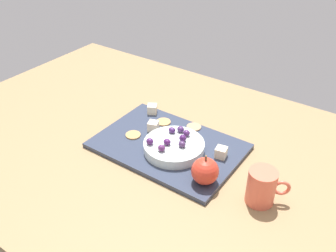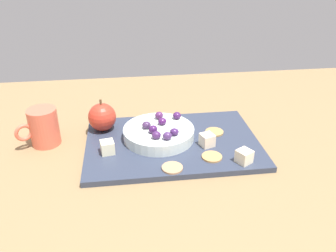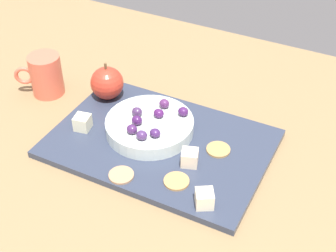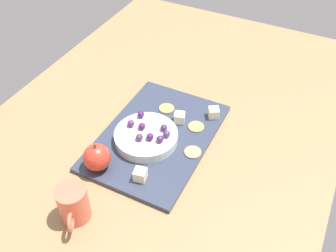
{
  "view_description": "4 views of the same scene",
  "coord_description": "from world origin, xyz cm",
  "px_view_note": "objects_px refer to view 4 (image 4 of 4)",
  "views": [
    {
      "loc": [
        -43.42,
        65.54,
        66.06
      ],
      "look_at": [
        4.83,
        -3.63,
        9.85
      ],
      "focal_mm": 39.84,
      "sensor_mm": 36.0,
      "label": 1
    },
    {
      "loc": [
        -6.78,
        -67.69,
        46.08
      ],
      "look_at": [
        1.72,
        -2.42,
        10.84
      ],
      "focal_mm": 37.22,
      "sensor_mm": 36.0,
      "label": 2
    },
    {
      "loc": [
        34.39,
        -59.75,
        63.22
      ],
      "look_at": [
        3.82,
        0.45,
        8.99
      ],
      "focal_mm": 52.49,
      "sensor_mm": 36.0,
      "label": 3
    },
    {
      "loc": [
        -58.34,
        -34.71,
        75.55
      ],
      "look_at": [
        3.73,
        -3.73,
        9.92
      ],
      "focal_mm": 40.87,
      "sensor_mm": 36.0,
      "label": 4
    }
  ],
  "objects_px": {
    "cup": "(73,204)",
    "grape_1": "(141,114)",
    "cracker_2": "(196,127)",
    "grape_4": "(142,126)",
    "serving_dish": "(147,136)",
    "cheese_cube_2": "(140,175)",
    "cracker_0": "(193,152)",
    "grape_6": "(131,123)",
    "grape_7": "(164,128)",
    "cheese_cube_0": "(214,113)",
    "apple_whole": "(97,157)",
    "grape_2": "(150,137)",
    "platter": "(157,137)",
    "grape_0": "(160,139)",
    "cheese_cube_1": "(179,118)",
    "cracker_1": "(167,108)",
    "grape_3": "(139,137)",
    "grape_5": "(167,134)"
  },
  "relations": [
    {
      "from": "grape_4",
      "to": "cracker_0",
      "type": "bearing_deg",
      "value": -88.55
    },
    {
      "from": "grape_6",
      "to": "grape_4",
      "type": "bearing_deg",
      "value": -82.12
    },
    {
      "from": "cracker_1",
      "to": "grape_4",
      "type": "xyz_separation_m",
      "value": [
        -0.12,
        0.01,
        0.03
      ]
    },
    {
      "from": "cheese_cube_1",
      "to": "cheese_cube_2",
      "type": "distance_m",
      "value": 0.22
    },
    {
      "from": "serving_dish",
      "to": "cracker_1",
      "type": "relative_size",
      "value": 3.8
    },
    {
      "from": "grape_5",
      "to": "grape_6",
      "type": "height_order",
      "value": "same"
    },
    {
      "from": "grape_3",
      "to": "cracker_0",
      "type": "bearing_deg",
      "value": -72.1
    },
    {
      "from": "cup",
      "to": "grape_1",
      "type": "bearing_deg",
      "value": 1.98
    },
    {
      "from": "serving_dish",
      "to": "cracker_0",
      "type": "distance_m",
      "value": 0.12
    },
    {
      "from": "serving_dish",
      "to": "grape_1",
      "type": "height_order",
      "value": "grape_1"
    },
    {
      "from": "cracker_0",
      "to": "grape_7",
      "type": "distance_m",
      "value": 0.09
    },
    {
      "from": "apple_whole",
      "to": "cracker_2",
      "type": "xyz_separation_m",
      "value": [
        0.23,
        -0.15,
        -0.03
      ]
    },
    {
      "from": "grape_7",
      "to": "grape_4",
      "type": "bearing_deg",
      "value": 111.38
    },
    {
      "from": "grape_0",
      "to": "grape_5",
      "type": "relative_size",
      "value": 1.0
    },
    {
      "from": "apple_whole",
      "to": "grape_4",
      "type": "xyz_separation_m",
      "value": [
        0.14,
        -0.04,
        0.0
      ]
    },
    {
      "from": "serving_dish",
      "to": "cheese_cube_0",
      "type": "relative_size",
      "value": 5.83
    },
    {
      "from": "cracker_0",
      "to": "cheese_cube_2",
      "type": "bearing_deg",
      "value": 149.4
    },
    {
      "from": "cracker_2",
      "to": "grape_4",
      "type": "relative_size",
      "value": 2.17
    },
    {
      "from": "cheese_cube_0",
      "to": "cup",
      "type": "relative_size",
      "value": 0.31
    },
    {
      "from": "apple_whole",
      "to": "grape_2",
      "type": "height_order",
      "value": "apple_whole"
    },
    {
      "from": "grape_7",
      "to": "grape_0",
      "type": "bearing_deg",
      "value": -166.09
    },
    {
      "from": "platter",
      "to": "grape_2",
      "type": "bearing_deg",
      "value": -173.8
    },
    {
      "from": "cheese_cube_1",
      "to": "grape_7",
      "type": "bearing_deg",
      "value": 171.81
    },
    {
      "from": "grape_1",
      "to": "cracker_2",
      "type": "bearing_deg",
      "value": -68.53
    },
    {
      "from": "grape_0",
      "to": "grape_2",
      "type": "relative_size",
      "value": 1.0
    },
    {
      "from": "serving_dish",
      "to": "grape_1",
      "type": "bearing_deg",
      "value": 42.64
    },
    {
      "from": "cracker_0",
      "to": "grape_4",
      "type": "distance_m",
      "value": 0.14
    },
    {
      "from": "cheese_cube_1",
      "to": "grape_5",
      "type": "bearing_deg",
      "value": -175.98
    },
    {
      "from": "cracker_1",
      "to": "grape_1",
      "type": "distance_m",
      "value": 0.1
    },
    {
      "from": "grape_6",
      "to": "grape_7",
      "type": "xyz_separation_m",
      "value": [
        0.02,
        -0.08,
        -0.0
      ]
    },
    {
      "from": "platter",
      "to": "grape_2",
      "type": "height_order",
      "value": "grape_2"
    },
    {
      "from": "cheese_cube_1",
      "to": "cracker_0",
      "type": "distance_m",
      "value": 0.12
    },
    {
      "from": "platter",
      "to": "grape_2",
      "type": "xyz_separation_m",
      "value": [
        -0.04,
        -0.0,
        0.04
      ]
    },
    {
      "from": "grape_6",
      "to": "grape_2",
      "type": "bearing_deg",
      "value": -107.01
    },
    {
      "from": "grape_0",
      "to": "cup",
      "type": "height_order",
      "value": "cup"
    },
    {
      "from": "grape_2",
      "to": "cup",
      "type": "height_order",
      "value": "cup"
    },
    {
      "from": "platter",
      "to": "grape_3",
      "type": "relative_size",
      "value": 19.73
    },
    {
      "from": "cheese_cube_0",
      "to": "grape_3",
      "type": "relative_size",
      "value": 1.41
    },
    {
      "from": "serving_dish",
      "to": "grape_3",
      "type": "xyz_separation_m",
      "value": [
        -0.03,
        0.0,
        0.02
      ]
    },
    {
      "from": "cracker_2",
      "to": "cup",
      "type": "xyz_separation_m",
      "value": [
        -0.36,
        0.12,
        0.03
      ]
    },
    {
      "from": "cheese_cube_2",
      "to": "grape_5",
      "type": "relative_size",
      "value": 1.41
    },
    {
      "from": "cheese_cube_1",
      "to": "grape_3",
      "type": "height_order",
      "value": "grape_3"
    },
    {
      "from": "cheese_cube_0",
      "to": "cracker_1",
      "type": "relative_size",
      "value": 0.65
    },
    {
      "from": "grape_0",
      "to": "grape_3",
      "type": "bearing_deg",
      "value": 109.9
    },
    {
      "from": "cheese_cube_2",
      "to": "grape_1",
      "type": "xyz_separation_m",
      "value": [
        0.16,
        0.09,
        0.02
      ]
    },
    {
      "from": "grape_3",
      "to": "cup",
      "type": "height_order",
      "value": "cup"
    },
    {
      "from": "grape_3",
      "to": "grape_5",
      "type": "height_order",
      "value": "same"
    },
    {
      "from": "grape_2",
      "to": "grape_7",
      "type": "bearing_deg",
      "value": -18.96
    },
    {
      "from": "serving_dish",
      "to": "cheese_cube_2",
      "type": "distance_m",
      "value": 0.13
    },
    {
      "from": "serving_dish",
      "to": "cracker_0",
      "type": "relative_size",
      "value": 3.8
    }
  ]
}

